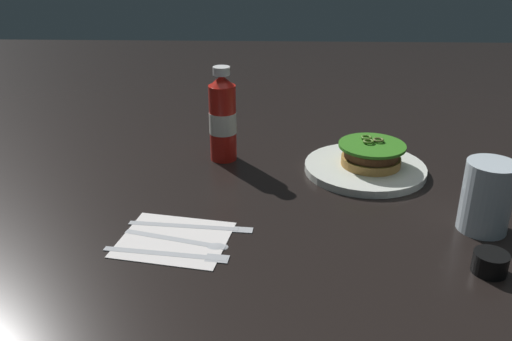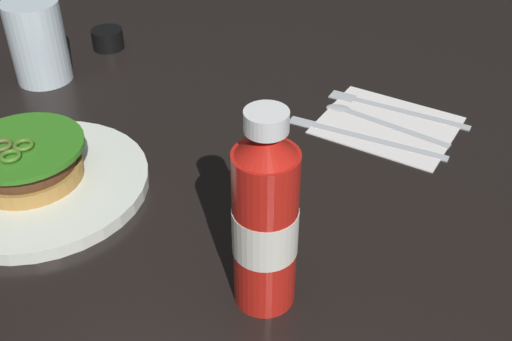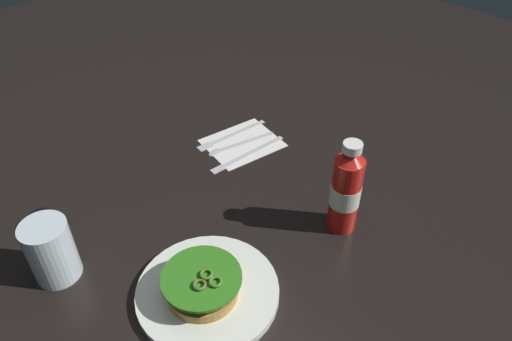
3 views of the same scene
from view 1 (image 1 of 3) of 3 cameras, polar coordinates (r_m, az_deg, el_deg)
name	(u,v)px [view 1 (image 1 of 3)]	position (r m, az deg, el deg)	size (l,w,h in m)	color
ground_plane	(328,189)	(1.06, 7.67, -1.91)	(3.00, 3.00, 0.00)	black
dinner_plate	(365,168)	(1.14, 11.46, 0.23)	(0.25, 0.25, 0.02)	white
burger_sandwich	(371,154)	(1.13, 12.12, 1.69)	(0.14, 0.14, 0.05)	#B7833E
ketchup_bottle	(223,118)	(1.16, -3.55, 5.53)	(0.06, 0.06, 0.21)	red
water_glass	(487,197)	(0.97, 23.27, -2.57)	(0.08, 0.08, 0.12)	silver
condiment_cup	(490,263)	(0.87, 23.57, -8.96)	(0.05, 0.05, 0.03)	black
napkin	(174,239)	(0.89, -8.66, -7.20)	(0.17, 0.15, 0.00)	white
fork_utensil	(176,253)	(0.85, -8.43, -8.63)	(0.20, 0.04, 0.00)	silver
spoon_utensil	(190,240)	(0.88, -6.99, -7.33)	(0.18, 0.06, 0.00)	silver
butter_knife	(198,225)	(0.92, -6.12, -5.78)	(0.22, 0.03, 0.00)	silver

